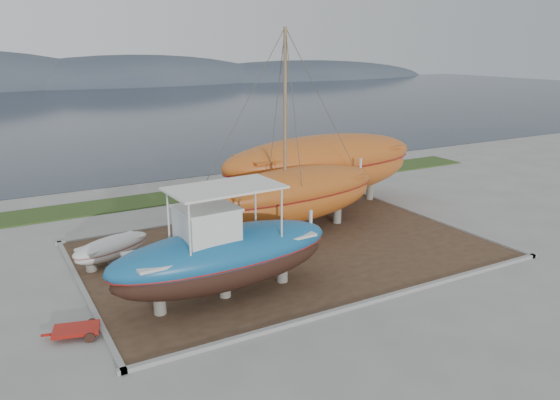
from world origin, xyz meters
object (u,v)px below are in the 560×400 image
orange_bare_hull (322,173)px  red_trailer (77,332)px  blue_caique (224,243)px  orange_sailboat (294,135)px  white_dinghy (112,251)px

orange_bare_hull → red_trailer: (-14.99, -8.17, -1.97)m
blue_caique → orange_bare_hull: bearing=36.6°
orange_sailboat → red_trailer: bearing=-161.9°
orange_sailboat → orange_bare_hull: (3.72, 3.05, -2.89)m
orange_sailboat → red_trailer: 13.29m
white_dinghy → orange_sailboat: orange_sailboat is taller
blue_caique → red_trailer: (-5.37, -0.22, -2.03)m
blue_caique → orange_bare_hull: (9.61, 7.95, -0.06)m
white_dinghy → red_trailer: 6.19m
blue_caique → orange_bare_hull: size_ratio=0.70×
orange_sailboat → red_trailer: size_ratio=4.70×
white_dinghy → orange_sailboat: size_ratio=0.36×
white_dinghy → orange_bare_hull: size_ratio=0.29×
white_dinghy → orange_bare_hull: orange_bare_hull is taller
blue_caique → orange_sailboat: 8.17m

